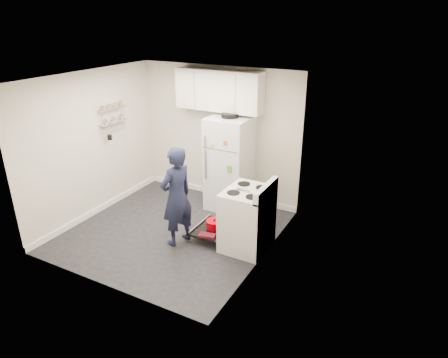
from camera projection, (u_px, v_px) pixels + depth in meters
The scene contains 7 objects.
room at pixel (169, 162), 6.19m from camera, with size 3.21×3.21×2.51m.
electric_range at pixel (247, 219), 6.02m from camera, with size 0.66×0.76×1.10m.
open_oven_door at pixel (213, 227), 6.39m from camera, with size 0.55×0.71×0.21m.
refrigerator at pixel (230, 163), 7.13m from camera, with size 0.72×0.74×1.77m.
upper_cabinets at pixel (219, 90), 6.93m from camera, with size 1.60×0.33×0.70m, color silver.
wall_shelf_rack at pixel (113, 115), 7.03m from camera, with size 0.14×0.60×0.61m.
person at pixel (177, 197), 6.01m from camera, with size 0.57×0.38×1.58m, color #171A33.
Camera 1 is at (3.45, -4.70, 3.37)m, focal length 32.00 mm.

